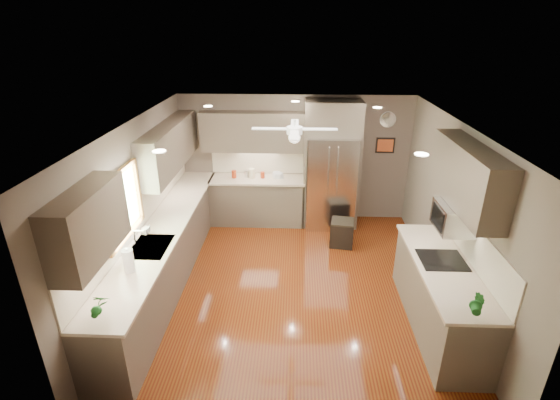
# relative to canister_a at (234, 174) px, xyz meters

# --- Properties ---
(floor) EXTENTS (5.00, 5.00, 0.00)m
(floor) POSITION_rel_canister_a_xyz_m (1.18, -2.19, -1.02)
(floor) COLOR #4F170A
(floor) RESTS_ON ground
(ceiling) EXTENTS (5.00, 5.00, 0.00)m
(ceiling) POSITION_rel_canister_a_xyz_m (1.18, -2.19, 1.48)
(ceiling) COLOR white
(ceiling) RESTS_ON ground
(wall_back) EXTENTS (4.50, 0.00, 4.50)m
(wall_back) POSITION_rel_canister_a_xyz_m (1.18, 0.31, 0.23)
(wall_back) COLOR #685B4F
(wall_back) RESTS_ON ground
(wall_front) EXTENTS (4.50, 0.00, 4.50)m
(wall_front) POSITION_rel_canister_a_xyz_m (1.18, -4.69, 0.23)
(wall_front) COLOR #685B4F
(wall_front) RESTS_ON ground
(wall_left) EXTENTS (0.00, 5.00, 5.00)m
(wall_left) POSITION_rel_canister_a_xyz_m (-1.07, -2.19, 0.23)
(wall_left) COLOR #685B4F
(wall_left) RESTS_ON ground
(wall_right) EXTENTS (0.00, 5.00, 5.00)m
(wall_right) POSITION_rel_canister_a_xyz_m (3.43, -2.19, 0.23)
(wall_right) COLOR #685B4F
(wall_right) RESTS_ON ground
(canister_a) EXTENTS (0.10, 0.10, 0.15)m
(canister_a) POSITION_rel_canister_a_xyz_m (0.00, 0.00, 0.00)
(canister_a) COLOR #9B2E10
(canister_a) RESTS_ON back_run
(canister_b) EXTENTS (0.09, 0.09, 0.14)m
(canister_b) POSITION_rel_canister_a_xyz_m (0.24, 0.06, -0.01)
(canister_b) COLOR silver
(canister_b) RESTS_ON back_run
(canister_c) EXTENTS (0.15, 0.15, 0.20)m
(canister_c) POSITION_rel_canister_a_xyz_m (0.34, 0.02, 0.01)
(canister_c) COLOR beige
(canister_c) RESTS_ON back_run
(canister_d) EXTENTS (0.10, 0.10, 0.12)m
(canister_d) POSITION_rel_canister_a_xyz_m (0.56, 0.02, -0.02)
(canister_d) COLOR #9B2E10
(canister_d) RESTS_ON back_run
(soap_bottle) EXTENTS (0.09, 0.10, 0.18)m
(soap_bottle) POSITION_rel_canister_a_xyz_m (-0.91, -2.38, 0.01)
(soap_bottle) COLOR white
(soap_bottle) RESTS_ON left_run
(potted_plant_left) EXTENTS (0.19, 0.15, 0.33)m
(potted_plant_left) POSITION_rel_canister_a_xyz_m (-0.78, -4.16, 0.09)
(potted_plant_left) COLOR #1B5E1E
(potted_plant_left) RESTS_ON left_run
(potted_plant_right) EXTENTS (0.19, 0.17, 0.29)m
(potted_plant_right) POSITION_rel_canister_a_xyz_m (3.08, -3.97, 0.07)
(potted_plant_right) COLOR #1B5E1E
(potted_plant_right) RESTS_ON right_run
(bowl) EXTENTS (0.28, 0.28, 0.06)m
(bowl) POSITION_rel_canister_a_xyz_m (0.85, 0.01, -0.05)
(bowl) COLOR beige
(bowl) RESTS_ON back_run
(left_run) EXTENTS (0.65, 4.70, 1.45)m
(left_run) POSITION_rel_canister_a_xyz_m (-0.78, -2.04, -0.54)
(left_run) COLOR brown
(left_run) RESTS_ON ground
(back_run) EXTENTS (1.85, 0.65, 1.45)m
(back_run) POSITION_rel_canister_a_xyz_m (0.45, 0.02, -0.54)
(back_run) COLOR brown
(back_run) RESTS_ON ground
(uppers) EXTENTS (4.50, 4.70, 0.95)m
(uppers) POSITION_rel_canister_a_xyz_m (0.44, -1.48, 0.85)
(uppers) COLOR brown
(uppers) RESTS_ON wall_left
(window) EXTENTS (0.05, 1.12, 0.92)m
(window) POSITION_rel_canister_a_xyz_m (-1.04, -2.69, 0.53)
(window) COLOR #BFF2B2
(window) RESTS_ON wall_left
(sink) EXTENTS (0.50, 0.70, 0.32)m
(sink) POSITION_rel_canister_a_xyz_m (-0.75, -2.69, -0.11)
(sink) COLOR silver
(sink) RESTS_ON left_run
(refrigerator) EXTENTS (1.06, 0.75, 2.45)m
(refrigerator) POSITION_rel_canister_a_xyz_m (1.88, -0.03, 0.17)
(refrigerator) COLOR silver
(refrigerator) RESTS_ON ground
(right_run) EXTENTS (0.70, 2.20, 1.45)m
(right_run) POSITION_rel_canister_a_xyz_m (3.11, -2.99, -0.54)
(right_run) COLOR brown
(right_run) RESTS_ON ground
(microwave) EXTENTS (0.43, 0.55, 0.34)m
(microwave) POSITION_rel_canister_a_xyz_m (3.20, -2.74, 0.46)
(microwave) COLOR silver
(microwave) RESTS_ON wall_right
(ceiling_fan) EXTENTS (1.18, 1.18, 0.32)m
(ceiling_fan) POSITION_rel_canister_a_xyz_m (1.18, -1.89, 1.31)
(ceiling_fan) COLOR white
(ceiling_fan) RESTS_ON ceiling
(recessed_lights) EXTENTS (2.84, 3.14, 0.01)m
(recessed_lights) POSITION_rel_canister_a_xyz_m (1.14, -1.79, 1.47)
(recessed_lights) COLOR white
(recessed_lights) RESTS_ON ceiling
(wall_clock) EXTENTS (0.30, 0.03, 0.30)m
(wall_clock) POSITION_rel_canister_a_xyz_m (2.93, 0.29, 1.03)
(wall_clock) COLOR white
(wall_clock) RESTS_ON wall_back
(framed_print) EXTENTS (0.36, 0.03, 0.30)m
(framed_print) POSITION_rel_canister_a_xyz_m (2.93, 0.29, 0.53)
(framed_print) COLOR black
(framed_print) RESTS_ON wall_back
(stool) EXTENTS (0.47, 0.47, 0.48)m
(stool) POSITION_rel_canister_a_xyz_m (2.06, -0.87, -0.78)
(stool) COLOR black
(stool) RESTS_ON ground
(paper_towel) EXTENTS (0.13, 0.13, 0.33)m
(paper_towel) POSITION_rel_canister_a_xyz_m (-0.80, -3.29, 0.06)
(paper_towel) COLOR white
(paper_towel) RESTS_ON left_run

